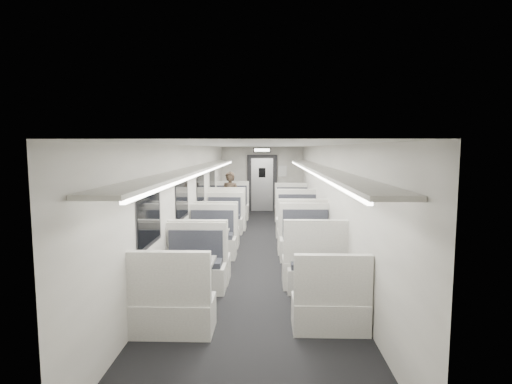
# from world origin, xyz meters

# --- Properties ---
(room) EXTENTS (3.24, 12.24, 2.64)m
(room) POSITION_xyz_m (0.00, 0.00, 1.20)
(room) COLOR black
(room) RESTS_ON ground
(booth_left_a) EXTENTS (1.14, 2.31, 1.24)m
(booth_left_a) POSITION_xyz_m (-1.00, 3.49, 0.41)
(booth_left_a) COLOR silver
(booth_left_a) RESTS_ON room
(booth_left_b) EXTENTS (1.02, 2.07, 1.11)m
(booth_left_b) POSITION_xyz_m (-1.00, 1.33, 0.37)
(booth_left_b) COLOR silver
(booth_left_b) RESTS_ON room
(booth_left_c) EXTENTS (1.04, 2.12, 1.13)m
(booth_left_c) POSITION_xyz_m (-1.00, -1.17, 0.38)
(booth_left_c) COLOR silver
(booth_left_c) RESTS_ON room
(booth_left_d) EXTENTS (1.02, 2.06, 1.10)m
(booth_left_d) POSITION_xyz_m (-1.00, -3.16, 0.37)
(booth_left_d) COLOR silver
(booth_left_d) RESTS_ON room
(booth_right_a) EXTENTS (1.11, 2.26, 1.21)m
(booth_right_a) POSITION_xyz_m (1.00, 3.23, 0.40)
(booth_right_a) COLOR silver
(booth_right_a) RESTS_ON room
(booth_right_b) EXTENTS (1.14, 2.32, 1.24)m
(booth_right_b) POSITION_xyz_m (1.00, 0.94, 0.42)
(booth_right_b) COLOR silver
(booth_right_b) RESTS_ON room
(booth_right_c) EXTENTS (1.08, 2.20, 1.18)m
(booth_right_c) POSITION_xyz_m (1.00, -1.32, 0.39)
(booth_right_c) COLOR silver
(booth_right_c) RESTS_ON room
(booth_right_d) EXTENTS (0.96, 1.95, 1.04)m
(booth_right_d) POSITION_xyz_m (1.00, -3.07, 0.35)
(booth_right_d) COLOR silver
(booth_right_d) RESTS_ON room
(passenger) EXTENTS (0.70, 0.58, 1.65)m
(passenger) POSITION_xyz_m (-0.92, 3.00, 0.83)
(passenger) COLOR black
(passenger) RESTS_ON room
(window_a) EXTENTS (0.02, 1.18, 0.84)m
(window_a) POSITION_xyz_m (-1.49, 3.40, 1.35)
(window_a) COLOR black
(window_a) RESTS_ON room
(window_b) EXTENTS (0.02, 1.18, 0.84)m
(window_b) POSITION_xyz_m (-1.49, 1.20, 1.35)
(window_b) COLOR black
(window_b) RESTS_ON room
(window_c) EXTENTS (0.02, 1.18, 0.84)m
(window_c) POSITION_xyz_m (-1.49, -1.00, 1.35)
(window_c) COLOR black
(window_c) RESTS_ON room
(window_d) EXTENTS (0.02, 1.18, 0.84)m
(window_d) POSITION_xyz_m (-1.49, -3.20, 1.35)
(window_d) COLOR black
(window_d) RESTS_ON room
(luggage_rack_left) EXTENTS (0.46, 10.40, 0.09)m
(luggage_rack_left) POSITION_xyz_m (-1.24, -0.30, 1.92)
(luggage_rack_left) COLOR silver
(luggage_rack_left) RESTS_ON room
(luggage_rack_right) EXTENTS (0.46, 10.40, 0.09)m
(luggage_rack_right) POSITION_xyz_m (1.24, -0.30, 1.92)
(luggage_rack_right) COLOR silver
(luggage_rack_right) RESTS_ON room
(vestibule_door) EXTENTS (1.10, 0.13, 2.10)m
(vestibule_door) POSITION_xyz_m (0.00, 5.93, 1.04)
(vestibule_door) COLOR black
(vestibule_door) RESTS_ON room
(exit_sign) EXTENTS (0.62, 0.12, 0.16)m
(exit_sign) POSITION_xyz_m (0.00, 5.44, 2.28)
(exit_sign) COLOR black
(exit_sign) RESTS_ON room
(wall_notice) EXTENTS (0.32, 0.02, 0.40)m
(wall_notice) POSITION_xyz_m (0.75, 5.92, 1.50)
(wall_notice) COLOR silver
(wall_notice) RESTS_ON room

